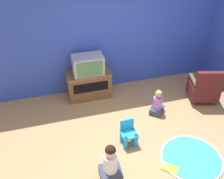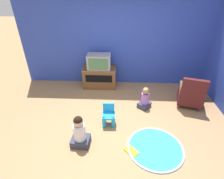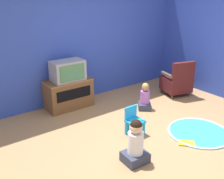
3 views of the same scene
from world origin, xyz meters
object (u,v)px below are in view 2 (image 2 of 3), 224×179
(tv_cabinet, at_px, (100,77))
(yellow_kid_chair, at_px, (109,116))
(television, at_px, (99,61))
(book, at_px, (131,151))
(child_watching_center, at_px, (80,133))
(black_armchair, at_px, (191,95))
(child_watching_left, at_px, (145,99))

(tv_cabinet, relative_size, yellow_kid_chair, 1.98)
(tv_cabinet, height_order, yellow_kid_chair, tv_cabinet)
(television, bearing_deg, book, -70.65)
(yellow_kid_chair, bearing_deg, child_watching_center, -132.57)
(black_armchair, distance_m, yellow_kid_chair, 2.19)
(black_armchair, xyz_separation_m, child_watching_center, (-2.55, -1.41, -0.04))
(television, distance_m, yellow_kid_chair, 1.82)
(yellow_kid_chair, relative_size, child_watching_center, 0.72)
(black_armchair, height_order, book, black_armchair)
(television, bearing_deg, child_watching_left, -38.87)
(black_armchair, relative_size, yellow_kid_chair, 1.74)
(tv_cabinet, distance_m, television, 0.51)
(yellow_kid_chair, height_order, child_watching_left, child_watching_left)
(black_armchair, height_order, child_watching_center, black_armchair)
(television, bearing_deg, yellow_kid_chair, -77.33)
(child_watching_center, distance_m, book, 1.05)
(yellow_kid_chair, bearing_deg, tv_cabinet, 99.87)
(television, relative_size, black_armchair, 0.77)
(black_armchair, xyz_separation_m, book, (-1.56, -1.55, -0.32))
(yellow_kid_chair, bearing_deg, television, 100.07)
(yellow_kid_chair, bearing_deg, black_armchair, 18.62)
(television, xyz_separation_m, child_watching_center, (-0.14, -2.29, -0.53))
(black_armchair, bearing_deg, yellow_kid_chair, 36.75)
(black_armchair, distance_m, child_watching_left, 1.17)
(tv_cabinet, height_order, child_watching_center, child_watching_center)
(book, bearing_deg, yellow_kid_chair, -11.66)
(television, distance_m, black_armchair, 2.61)
(child_watching_left, bearing_deg, child_watching_center, 171.76)
(black_armchair, bearing_deg, television, -4.55)
(black_armchair, relative_size, book, 2.82)
(yellow_kid_chair, xyz_separation_m, child_watching_left, (0.87, 0.67, 0.04))
(tv_cabinet, relative_size, child_watching_left, 1.70)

